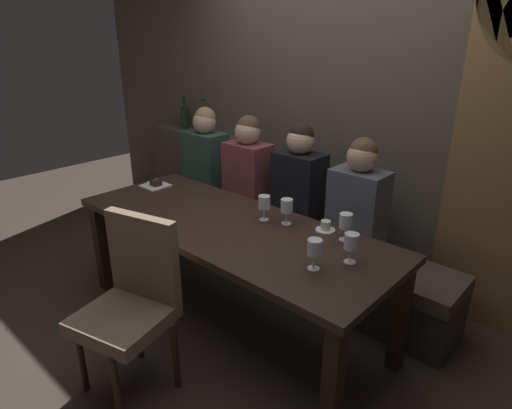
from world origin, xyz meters
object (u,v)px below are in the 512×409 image
object	(u,v)px
diner_far_end	(299,181)
wine_glass_center_back	(264,203)
wine_bottle_pale_label	(204,120)
fork_on_table	(150,182)
dessert_plate	(156,185)
wine_glass_near_left	(346,221)
wine_glass_far_right	(287,206)
chair_near_side	(132,295)
diner_redhead	(206,157)
espresso_cup	(326,227)
banquette_bench	(294,256)
diner_bearded	(248,170)
wine_bottle_dark_red	(185,117)
dining_table	(229,236)
wine_glass_far_left	(351,243)
diner_near_end	(358,200)
wine_glass_end_left	(315,248)

from	to	relation	value
diner_far_end	wine_glass_center_back	size ratio (longest dim) A/B	5.02
wine_bottle_pale_label	fork_on_table	world-z (taller)	wine_bottle_pale_label
wine_glass_center_back	dessert_plate	world-z (taller)	wine_glass_center_back
wine_glass_near_left	wine_bottle_pale_label	bearing A→B (deg)	159.86
wine_glass_center_back	diner_far_end	bearing A→B (deg)	103.26
wine_glass_far_right	fork_on_table	xyz separation A→B (m)	(-1.33, -0.09, -0.11)
chair_near_side	diner_redhead	distance (m)	1.77
espresso_cup	fork_on_table	bearing A→B (deg)	-173.77
diner_far_end	wine_bottle_pale_label	bearing A→B (deg)	167.17
banquette_bench	wine_glass_center_back	distance (m)	0.82
banquette_bench	dessert_plate	bearing A→B (deg)	-148.08
wine_bottle_pale_label	dessert_plate	distance (m)	1.09
diner_bearded	dessert_plate	bearing A→B (deg)	-129.71
chair_near_side	wine_bottle_dark_red	xyz separation A→B (m)	(-1.71, 1.78, 0.51)
wine_bottle_dark_red	dining_table	bearing A→B (deg)	-31.76
banquette_bench	wine_glass_far_right	size ratio (longest dim) A/B	15.24
wine_glass_far_left	chair_near_side	bearing A→B (deg)	-135.89
chair_near_side	diner_near_end	bearing A→B (deg)	71.03
diner_bearded	dessert_plate	xyz separation A→B (m)	(-0.47, -0.56, -0.09)
banquette_bench	wine_bottle_pale_label	distance (m)	1.67
wine_glass_far_left	diner_near_end	bearing A→B (deg)	117.04
dining_table	wine_bottle_dark_red	world-z (taller)	wine_bottle_dark_red
wine_glass_center_back	dessert_plate	xyz separation A→B (m)	(-1.07, -0.08, -0.10)
dining_table	wine_glass_far_right	world-z (taller)	wine_glass_far_right
banquette_bench	wine_bottle_dark_red	distance (m)	1.94
diner_redhead	wine_glass_far_right	size ratio (longest dim) A/B	5.06
wine_bottle_pale_label	espresso_cup	xyz separation A→B (m)	(1.92, -0.73, -0.30)
wine_glass_near_left	dessert_plate	world-z (taller)	wine_glass_near_left
dining_table	diner_far_end	size ratio (longest dim) A/B	2.67
wine_glass_far_left	wine_glass_near_left	xyz separation A→B (m)	(-0.16, 0.21, 0.00)
wine_glass_far_left	dessert_plate	xyz separation A→B (m)	(-1.77, 0.04, -0.10)
dessert_plate	fork_on_table	size ratio (longest dim) A/B	1.12
dining_table	chair_near_side	size ratio (longest dim) A/B	2.24
banquette_bench	chair_near_side	size ratio (longest dim) A/B	2.55
wine_glass_far_left	wine_glass_end_left	size ratio (longest dim) A/B	1.00
fork_on_table	wine_glass_far_right	bearing A→B (deg)	-14.38
wine_bottle_pale_label	wine_glass_far_right	distance (m)	1.87
wine_glass_far_right	wine_glass_center_back	size ratio (longest dim) A/B	1.00
wine_glass_far_right	espresso_cup	distance (m)	0.27
diner_redhead	diner_far_end	xyz separation A→B (m)	(1.01, 0.02, -0.00)
wine_bottle_pale_label	wine_glass_near_left	distance (m)	2.22
wine_bottle_dark_red	wine_glass_center_back	xyz separation A→B (m)	(1.83, -0.86, -0.21)
banquette_bench	dining_table	bearing A→B (deg)	-90.00
wine_glass_end_left	espresso_cup	world-z (taller)	wine_glass_end_left
wine_glass_far_right	wine_bottle_pale_label	bearing A→B (deg)	154.32
diner_near_end	wine_bottle_pale_label	distance (m)	1.95
wine_glass_center_back	diner_bearded	bearing A→B (deg)	141.04
diner_bearded	diner_far_end	xyz separation A→B (m)	(0.47, 0.05, -0.00)
wine_glass_near_left	wine_glass_end_left	size ratio (longest dim) A/B	1.00
diner_near_end	wine_bottle_dark_red	distance (m)	2.24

